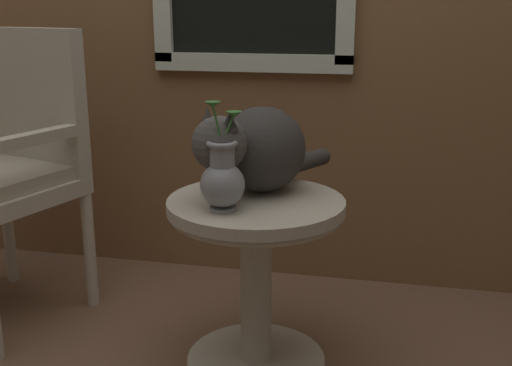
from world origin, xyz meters
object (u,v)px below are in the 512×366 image
Objects in this scene: wicker_side_table at (256,257)px; wicker_chair at (6,159)px; cat at (256,149)px; pewter_vase_with_ivy at (222,178)px.

wicker_chair reaches higher than wicker_side_table.
pewter_vase_with_ivy is at bearing -105.22° from cat.
cat is (-0.02, 0.07, 0.32)m from wicker_side_table.
wicker_chair is 1.92× the size of cat.
cat is at bearing 101.88° from wicker_side_table.
wicker_chair is (-0.96, 0.21, 0.21)m from wicker_side_table.
wicker_chair is 0.95m from pewter_vase_with_ivy.
wicker_chair reaches higher than cat.
pewter_vase_with_ivy is (0.89, -0.33, 0.07)m from wicker_chair.
pewter_vase_with_ivy is (-0.07, -0.12, 0.28)m from wicker_side_table.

